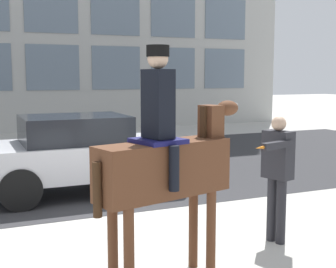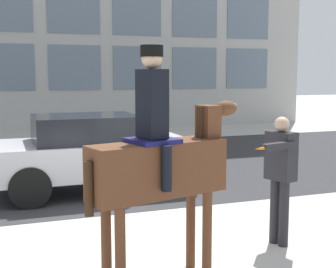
{
  "view_description": "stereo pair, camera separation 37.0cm",
  "coord_description": "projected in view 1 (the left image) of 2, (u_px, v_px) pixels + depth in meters",
  "views": [
    {
      "loc": [
        -2.0,
        -6.73,
        2.29
      ],
      "look_at": [
        0.35,
        -1.31,
        1.55
      ],
      "focal_mm": 50.0,
      "sensor_mm": 36.0,
      "label": 1
    },
    {
      "loc": [
        -1.66,
        -6.87,
        2.29
      ],
      "look_at": [
        0.35,
        -1.31,
        1.55
      ],
      "focal_mm": 50.0,
      "sensor_mm": 36.0,
      "label": 2
    }
  ],
  "objects": [
    {
      "name": "ground_plane",
      "position": [
        114.0,
        225.0,
        7.21
      ],
      "size": [
        80.0,
        80.0,
        0.0
      ],
      "primitive_type": "plane",
      "color": "#B2AFA8"
    },
    {
      "name": "road_surface",
      "position": [
        58.0,
        169.0,
        11.53
      ],
      "size": [
        24.49,
        8.5,
        0.01
      ],
      "color": "#2D2D30",
      "rests_on": "ground_plane"
    },
    {
      "name": "mounted_horse_lead",
      "position": [
        166.0,
        162.0,
        5.04
      ],
      "size": [
        1.93,
        0.82,
        2.61
      ],
      "rotation": [
        0.0,
        0.0,
        0.26
      ],
      "color": "#59331E",
      "rests_on": "ground_plane"
    },
    {
      "name": "pedestrian_bystander",
      "position": [
        277.0,
        169.0,
        6.35
      ],
      "size": [
        0.8,
        0.63,
        1.75
      ],
      "rotation": [
        0.0,
        0.0,
        -2.84
      ],
      "color": "#232328",
      "rests_on": "ground_plane"
    },
    {
      "name": "street_car_near_lane",
      "position": [
        79.0,
        152.0,
        9.11
      ],
      "size": [
        3.94,
        1.86,
        1.53
      ],
      "color": "#B7B7BC",
      "rests_on": "ground_plane"
    }
  ]
}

